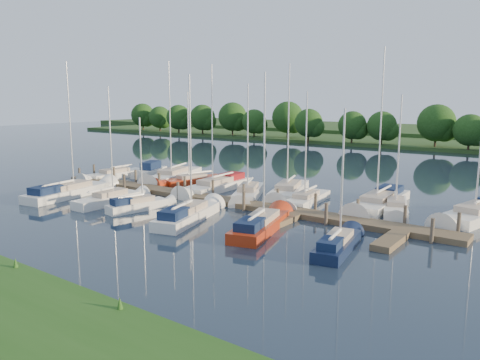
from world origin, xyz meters
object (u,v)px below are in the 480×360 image
Objects in this scene: dock at (214,201)px; motorboat at (150,172)px; sailboat_n_5 at (248,195)px; sailboat_n_0 at (114,176)px; sailboat_s_2 at (139,206)px.

motorboat is at bearing 154.84° from dock.
sailboat_n_5 reaches higher than dock.
dock is 17.69m from sailboat_n_0.
sailboat_s_2 is (-3.41, -5.41, 0.13)m from dock.
sailboat_n_0 is 1.35× the size of sailboat_s_2.
sailboat_n_0 is at bearing -24.71° from sailboat_n_5.
sailboat_n_0 reaches higher than sailboat_s_2.
dock is 3.77× the size of sailboat_n_0.
sailboat_n_5 reaches higher than sailboat_s_2.
motorboat is at bearing 145.11° from sailboat_s_2.
dock is at bearing 49.59° from sailboat_n_5.
dock is 3.85m from sailboat_n_5.
motorboat is 17.03m from sailboat_n_5.
dock is 6.51× the size of motorboat.
sailboat_s_2 is (-4.39, -9.12, 0.05)m from sailboat_n_5.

